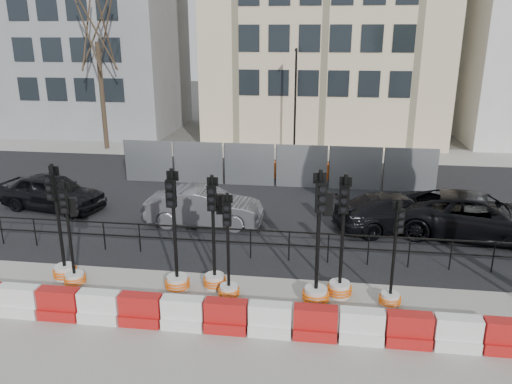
# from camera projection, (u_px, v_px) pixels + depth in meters

# --- Properties ---
(ground) EXTENTS (120.00, 120.00, 0.00)m
(ground) POSITION_uv_depth(u_px,v_px,m) (245.00, 276.00, 14.55)
(ground) COLOR #51514C
(ground) RESTS_ON ground
(sidewalk_near) EXTENTS (40.00, 6.00, 0.02)m
(sidewalk_near) POSITION_uv_depth(u_px,v_px,m) (225.00, 335.00, 11.72)
(sidewalk_near) COLOR gray
(sidewalk_near) RESTS_ON ground
(road) EXTENTS (40.00, 14.00, 0.03)m
(road) POSITION_uv_depth(u_px,v_px,m) (270.00, 200.00, 21.16)
(road) COLOR black
(road) RESTS_ON ground
(sidewalk_far) EXTENTS (40.00, 4.00, 0.02)m
(sidewalk_far) POSITION_uv_depth(u_px,v_px,m) (287.00, 152.00, 29.65)
(sidewalk_far) COLOR gray
(sidewalk_far) RESTS_ON ground
(building_grey) EXTENTS (11.00, 9.06, 14.00)m
(building_grey) POSITION_uv_depth(u_px,v_px,m) (96.00, 29.00, 34.96)
(building_grey) COLOR gray
(building_grey) RESTS_ON ground
(kerb_railing) EXTENTS (18.00, 0.04, 1.00)m
(kerb_railing) POSITION_uv_depth(u_px,v_px,m) (251.00, 239.00, 15.48)
(kerb_railing) COLOR black
(kerb_railing) RESTS_ON ground
(heras_fencing) EXTENTS (14.33, 1.72, 2.00)m
(heras_fencing) POSITION_uv_depth(u_px,v_px,m) (289.00, 169.00, 23.59)
(heras_fencing) COLOR gray
(heras_fencing) RESTS_ON ground
(lamp_post_far) EXTENTS (0.12, 0.56, 6.00)m
(lamp_post_far) POSITION_uv_depth(u_px,v_px,m) (295.00, 100.00, 27.65)
(lamp_post_far) COLOR black
(lamp_post_far) RESTS_ON ground
(tree_bare_far) EXTENTS (2.00, 2.00, 9.00)m
(tree_bare_far) POSITION_uv_depth(u_px,v_px,m) (97.00, 35.00, 28.56)
(tree_bare_far) COLOR #473828
(tree_bare_far) RESTS_ON ground
(barrier_row) EXTENTS (13.60, 0.50, 0.80)m
(barrier_row) POSITION_uv_depth(u_px,v_px,m) (226.00, 317.00, 11.80)
(barrier_row) COLOR red
(barrier_row) RESTS_ON ground
(traffic_signal_a) EXTENTS (0.68, 0.68, 3.44)m
(traffic_signal_a) POSITION_uv_depth(u_px,v_px,m) (63.00, 256.00, 14.20)
(traffic_signal_a) COLOR silver
(traffic_signal_a) RESTS_ON ground
(traffic_signal_b) EXTENTS (0.61, 0.61, 3.08)m
(traffic_signal_b) POSITION_uv_depth(u_px,v_px,m) (73.00, 261.00, 13.83)
(traffic_signal_b) COLOR silver
(traffic_signal_b) RESTS_ON ground
(traffic_signal_c) EXTENTS (0.69, 0.69, 3.48)m
(traffic_signal_c) POSITION_uv_depth(u_px,v_px,m) (176.00, 267.00, 13.56)
(traffic_signal_c) COLOR silver
(traffic_signal_c) RESTS_ON ground
(traffic_signal_d) EXTENTS (0.64, 0.64, 3.27)m
(traffic_signal_d) POSITION_uv_depth(u_px,v_px,m) (215.00, 262.00, 13.68)
(traffic_signal_d) COLOR silver
(traffic_signal_d) RESTS_ON ground
(traffic_signal_e) EXTENTS (0.58, 0.58, 2.96)m
(traffic_signal_e) POSITION_uv_depth(u_px,v_px,m) (229.00, 277.00, 13.22)
(traffic_signal_e) COLOR silver
(traffic_signal_e) RESTS_ON ground
(traffic_signal_f) EXTENTS (0.72, 0.72, 3.63)m
(traffic_signal_f) POSITION_uv_depth(u_px,v_px,m) (317.00, 273.00, 12.86)
(traffic_signal_f) COLOR silver
(traffic_signal_f) RESTS_ON ground
(traffic_signal_g) EXTENTS (0.67, 0.67, 3.42)m
(traffic_signal_g) POSITION_uv_depth(u_px,v_px,m) (340.00, 273.00, 13.23)
(traffic_signal_g) COLOR silver
(traffic_signal_g) RESTS_ON ground
(traffic_signal_h) EXTENTS (0.58, 0.58, 2.92)m
(traffic_signal_h) POSITION_uv_depth(u_px,v_px,m) (391.00, 285.00, 12.82)
(traffic_signal_h) COLOR silver
(traffic_signal_h) RESTS_ON ground
(car_a) EXTENTS (3.34, 4.94, 1.46)m
(car_a) POSITION_uv_depth(u_px,v_px,m) (52.00, 192.00, 19.88)
(car_a) COLOR black
(car_a) RESTS_ON ground
(car_b) EXTENTS (1.59, 4.27, 1.39)m
(car_b) POSITION_uv_depth(u_px,v_px,m) (205.00, 207.00, 18.30)
(car_b) COLOR #4E4E53
(car_b) RESTS_ON ground
(car_c) EXTENTS (4.84, 5.80, 1.33)m
(car_c) POSITION_uv_depth(u_px,v_px,m) (397.00, 212.00, 17.85)
(car_c) COLOR black
(car_c) RESTS_ON ground
(car_d) EXTENTS (4.55, 6.44, 1.53)m
(car_d) POSITION_uv_depth(u_px,v_px,m) (477.00, 216.00, 17.17)
(car_d) COLOR black
(car_d) RESTS_ON ground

